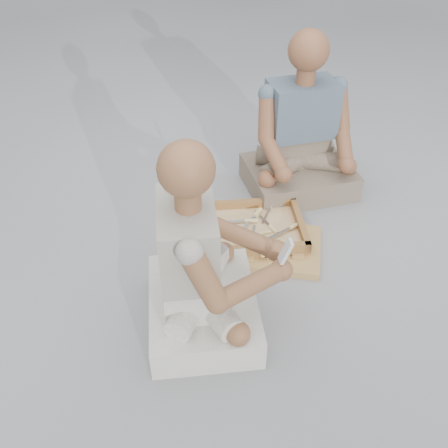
{
  "coord_description": "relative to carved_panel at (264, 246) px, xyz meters",
  "views": [
    {
      "loc": [
        -0.26,
        -1.63,
        1.73
      ],
      "look_at": [
        -0.1,
        0.16,
        0.3
      ],
      "focal_mm": 40.0,
      "sensor_mm": 36.0,
      "label": 1
    }
  ],
  "objects": [
    {
      "name": "chisel_4",
      "position": [
        0.16,
        0.07,
        0.06
      ],
      "size": [
        0.2,
        0.13,
        0.02
      ],
      "rotation": [
        0.0,
        0.0,
        0.52
      ],
      "color": "silver",
      "rests_on": "tool_tray"
    },
    {
      "name": "wood_chip_4",
      "position": [
        -0.27,
        0.39,
        -0.02
      ],
      "size": [
        0.02,
        0.02,
        0.0
      ],
      "primitive_type": "cube",
      "rotation": [
        0.0,
        0.0,
        2.85
      ],
      "color": "tan",
      "rests_on": "ground"
    },
    {
      "name": "wood_chip_1",
      "position": [
        -0.16,
        0.14,
        -0.02
      ],
      "size": [
        0.02,
        0.02,
        0.0
      ],
      "primitive_type": "cube",
      "rotation": [
        0.0,
        0.0,
        1.47
      ],
      "color": "tan",
      "rests_on": "ground"
    },
    {
      "name": "wood_chip_11",
      "position": [
        -0.09,
        -0.13,
        -0.02
      ],
      "size": [
        0.02,
        0.02,
        0.0
      ],
      "primitive_type": "cube",
      "rotation": [
        0.0,
        0.0,
        2.85
      ],
      "color": "tan",
      "rests_on": "ground"
    },
    {
      "name": "chisel_0",
      "position": [
        0.08,
        0.28,
        0.05
      ],
      "size": [
        0.11,
        0.21,
        0.02
      ],
      "rotation": [
        0.0,
        0.0,
        1.13
      ],
      "color": "silver",
      "rests_on": "tool_tray"
    },
    {
      "name": "wood_chip_5",
      "position": [
        0.23,
        0.09,
        -0.02
      ],
      "size": [
        0.02,
        0.02,
        0.0
      ],
      "primitive_type": "cube",
      "rotation": [
        0.0,
        0.0,
        0.26
      ],
      "color": "tan",
      "rests_on": "ground"
    },
    {
      "name": "chisel_1",
      "position": [
        -0.01,
        0.2,
        0.05
      ],
      "size": [
        0.08,
        0.22,
        0.02
      ],
      "rotation": [
        0.0,
        0.0,
        1.29
      ],
      "color": "silver",
      "rests_on": "tool_tray"
    },
    {
      "name": "chisel_5",
      "position": [
        -0.07,
        0.15,
        0.06
      ],
      "size": [
        0.22,
        0.02,
        0.02
      ],
      "rotation": [
        0.0,
        0.0,
        -0.03
      ],
      "color": "silver",
      "rests_on": "tool_tray"
    },
    {
      "name": "ground",
      "position": [
        -0.12,
        -0.3,
        -0.02
      ],
      "size": [
        60.0,
        60.0,
        0.0
      ],
      "primitive_type": "plane",
      "color": "#97989D",
      "rests_on": "ground"
    },
    {
      "name": "chisel_2",
      "position": [
        -0.04,
        -0.08,
        0.05
      ],
      "size": [
        0.08,
        0.21,
        0.02
      ],
      "rotation": [
        0.0,
        0.0,
        -1.26
      ],
      "color": "silver",
      "rests_on": "tool_tray"
    },
    {
      "name": "wood_chip_10",
      "position": [
        -0.21,
        0.36,
        -0.02
      ],
      "size": [
        0.02,
        0.02,
        0.0
      ],
      "primitive_type": "cube",
      "rotation": [
        0.0,
        0.0,
        1.8
      ],
      "color": "tan",
      "rests_on": "ground"
    },
    {
      "name": "wood_chip_6",
      "position": [
        -0.14,
        -0.01,
        -0.02
      ],
      "size": [
        0.02,
        0.02,
        0.0
      ],
      "primitive_type": "cube",
      "rotation": [
        0.0,
        0.0,
        1.44
      ],
      "color": "tan",
      "rests_on": "ground"
    },
    {
      "name": "companion",
      "position": [
        0.29,
        0.56,
        0.29
      ],
      "size": [
        0.68,
        0.58,
        0.94
      ],
      "rotation": [
        0.0,
        0.0,
        3.32
      ],
      "color": "#796C57",
      "rests_on": "ground"
    },
    {
      "name": "wood_chip_8",
      "position": [
        0.08,
        0.49,
        -0.02
      ],
      "size": [
        0.02,
        0.02,
        0.0
      ],
      "primitive_type": "cube",
      "rotation": [
        0.0,
        0.0,
        0.57
      ],
      "color": "tan",
      "rests_on": "ground"
    },
    {
      "name": "wood_chip_7",
      "position": [
        -0.2,
        0.05,
        -0.02
      ],
      "size": [
        0.02,
        0.02,
        0.0
      ],
      "primitive_type": "cube",
      "rotation": [
        0.0,
        0.0,
        0.36
      ],
      "color": "tan",
      "rests_on": "ground"
    },
    {
      "name": "wood_chip_2",
      "position": [
        0.03,
        0.3,
        -0.02
      ],
      "size": [
        0.02,
        0.02,
        0.0
      ],
      "primitive_type": "cube",
      "rotation": [
        0.0,
        0.0,
        0.2
      ],
      "color": "tan",
      "rests_on": "ground"
    },
    {
      "name": "chisel_3",
      "position": [
        -0.01,
        0.04,
        0.05
      ],
      "size": [
        0.22,
        0.07,
        0.02
      ],
      "rotation": [
        0.0,
        0.0,
        0.23
      ],
      "color": "silver",
      "rests_on": "tool_tray"
    },
    {
      "name": "mobile_phone",
      "position": [
        -0.01,
        -0.5,
        0.41
      ],
      "size": [
        0.05,
        0.05,
        0.11
      ],
      "rotation": [
        -0.35,
        0.0,
        -1.49
      ],
      "color": "silver",
      "rests_on": "craftsman"
    },
    {
      "name": "wood_chip_3",
      "position": [
        0.13,
        0.4,
        -0.02
      ],
      "size": [
        0.02,
        0.02,
        0.0
      ],
      "primitive_type": "cube",
      "rotation": [
        0.0,
        0.0,
        1.69
      ],
      "color": "tan",
      "rests_on": "ground"
    },
    {
      "name": "tool_tray",
      "position": [
        -0.04,
        0.1,
        0.04
      ],
      "size": [
        0.52,
        0.42,
        0.07
      ],
      "rotation": [
        0.0,
        0.0,
        -0.0
      ],
      "color": "brown",
      "rests_on": "carved_panel"
    },
    {
      "name": "wood_chip_12",
      "position": [
        -0.23,
        0.22,
        -0.02
      ],
      "size": [
        0.02,
        0.02,
        0.0
      ],
      "primitive_type": "cube",
      "rotation": [
        0.0,
        0.0,
        3.12
      ],
      "color": "tan",
      "rests_on": "ground"
    },
    {
      "name": "chisel_7",
      "position": [
        -0.02,
        0.2,
        0.06
      ],
      "size": [
        0.15,
        0.19,
        0.02
      ],
      "rotation": [
        0.0,
        0.0,
        0.93
      ],
      "color": "silver",
      "rests_on": "tool_tray"
    },
    {
      "name": "wood_chip_0",
      "position": [
        -0.19,
        0.45,
        -0.02
      ],
      "size": [
        0.02,
        0.02,
        0.0
      ],
      "primitive_type": "cube",
      "rotation": [
        0.0,
        0.0,
        0.39
      ],
      "color": "tan",
      "rests_on": "ground"
    },
    {
      "name": "carved_panel",
      "position": [
        0.0,
        0.0,
        0.0
      ],
      "size": [
        0.66,
        0.52,
        0.04
      ],
      "primitive_type": "cube",
      "rotation": [
        0.0,
        0.0,
        -0.25
      ],
      "color": "#A67A40",
      "rests_on": "ground"
    },
    {
      "name": "wood_chip_9",
      "position": [
        0.15,
        0.17,
        -0.02
      ],
      "size": [
        0.02,
        0.02,
        0.0
      ],
      "primitive_type": "cube",
      "rotation": [
        0.0,
        0.0,
        0.08
      ],
      "color": "tan",
      "rests_on": "ground"
    },
    {
      "name": "craftsman",
      "position": [
        -0.35,
        -0.45,
        0.29
      ],
      "size": [
        0.6,
        0.59,
        0.9
      ],
      "rotation": [
        0.0,
        0.0,
        -1.54
      ],
      "color": "silver",
      "rests_on": "ground"
    },
    {
      "name": "chisel_6",
      "position": [
        0.05,
        0.09,
        0.05
      ],
      "size": [
        0.1,
        0.21,
        0.02
      ],
      "rotation": [
        0.0,
        0.0,
        -1.16
      ],
      "color": "silver",
      "rests_on": "tool_tray"
    }
  ]
}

